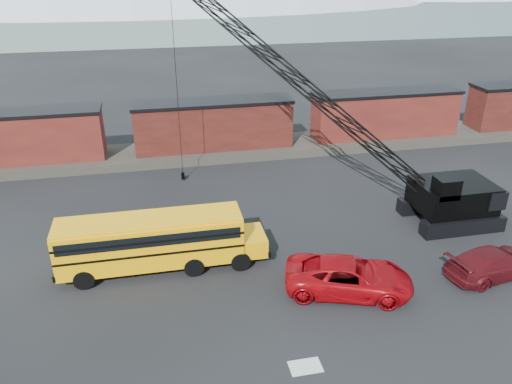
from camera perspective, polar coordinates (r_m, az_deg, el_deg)
ground at (r=25.60m, az=1.89°, el=-13.31°), size 160.00×160.00×0.00m
gravel_berm at (r=44.50m, az=-4.77°, el=4.74°), size 120.00×5.00×0.70m
boxcar_west_near at (r=44.83m, az=-25.71°, el=5.69°), size 13.70×3.10×4.17m
boxcar_mid at (r=43.71m, az=-4.89°, el=7.70°), size 13.70×3.10×4.17m
boxcar_east_near at (r=48.20m, az=14.55°, el=8.67°), size 13.70×3.10×4.17m
snow_patch at (r=22.84m, az=5.67°, el=-19.24°), size 1.40×0.90×0.02m
school_bus at (r=28.17m, az=-11.23°, el=-5.44°), size 11.65×2.65×3.19m
red_pickup at (r=26.72m, az=10.56°, el=-9.48°), size 7.23×4.96×1.84m
maroon_suv at (r=30.46m, az=25.53°, el=-7.30°), size 5.93×3.23×1.63m
crawler_crane at (r=33.33m, az=4.67°, el=12.70°), size 20.05×12.95×15.63m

